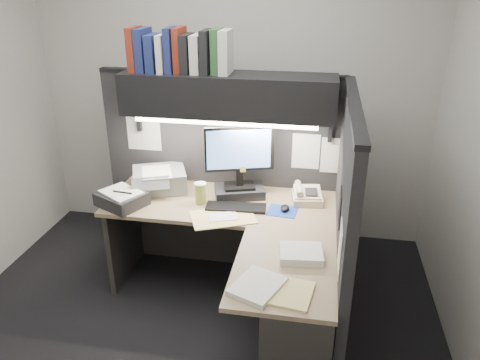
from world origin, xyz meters
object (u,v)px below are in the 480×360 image
Objects in this scene: monitor at (239,169)px; telephone at (307,196)px; overhead_shelf at (228,95)px; printer at (159,180)px; notebook_stack at (122,199)px; desk at (252,283)px; coffee_cup at (201,194)px; keyboard at (236,207)px.

monitor is 0.55m from telephone.
overhead_shelf is 0.88m from printer.
notebook_stack is (-0.18, -0.32, -0.03)m from printer.
telephone is at bearing 65.78° from desk.
overhead_shelf is at bearing 129.55° from monitor.
coffee_cup is 0.47× the size of notebook_stack.
desk is at bearing -48.02° from coffee_cup.
desk is 0.88m from monitor.
telephone is at bearing 12.41° from coffee_cup.
overhead_shelf reaches higher than telephone.
coffee_cup is 0.43m from printer.
telephone reaches higher than keyboard.
printer is (-0.64, 0.01, -0.14)m from monitor.
overhead_shelf reaches higher than printer.
telephone is 0.57× the size of printer.
printer reaches higher than coffee_cup.
overhead_shelf is 0.75m from coffee_cup.
monitor reaches higher than desk.
monitor is 1.72× the size of notebook_stack.
overhead_shelf is 2.79× the size of monitor.
monitor is at bearing 106.61° from desk.
desk is 1.33m from overhead_shelf.
keyboard is 2.86× the size of coffee_cup.
notebook_stack is (-0.83, -0.30, -0.17)m from monitor.
desk is at bearing -123.01° from telephone.
coffee_cup is (-0.17, -0.23, -0.69)m from overhead_shelf.
coffee_cup reaches higher than notebook_stack.
overhead_shelf is at bearing -17.35° from printer.
coffee_cup is at bearing -125.27° from overhead_shelf.
notebook_stack is (-0.57, -0.13, -0.03)m from coffee_cup.
notebook_stack is (-1.03, 0.39, 0.34)m from desk.
overhead_shelf is at bearing 165.29° from telephone.
printer reaches higher than notebook_stack.
telephone is 1.16m from printer.
telephone is at bearing 12.64° from notebook_stack.
coffee_cup is (-0.78, -0.17, 0.03)m from telephone.
monitor is 1.27× the size of keyboard.
keyboard is (0.11, -0.28, -0.76)m from overhead_shelf.
coffee_cup is 0.58m from notebook_stack.
keyboard is at bearing -165.75° from telephone.
printer is at bearing 170.46° from telephone.
keyboard is 0.55m from telephone.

